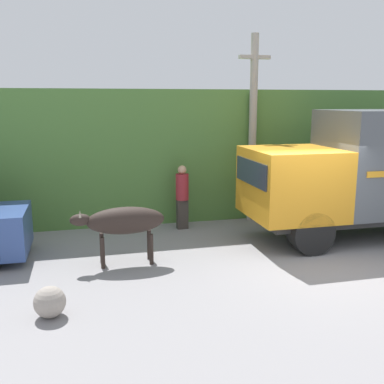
{
  "coord_description": "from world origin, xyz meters",
  "views": [
    {
      "loc": [
        -4.94,
        -8.34,
        3.5
      ],
      "look_at": [
        -2.57,
        1.29,
        1.47
      ],
      "focal_mm": 42.0,
      "sensor_mm": 36.0,
      "label": 1
    }
  ],
  "objects_px": {
    "pedestrian_on_hill": "(182,194)",
    "roadside_rock": "(50,302)",
    "utility_pole": "(253,126)",
    "brown_cow": "(124,221)"
  },
  "relations": [
    {
      "from": "pedestrian_on_hill",
      "to": "roadside_rock",
      "type": "xyz_separation_m",
      "value": [
        -3.25,
        -4.56,
        -0.71
      ]
    },
    {
      "from": "pedestrian_on_hill",
      "to": "utility_pole",
      "type": "relative_size",
      "value": 0.33
    },
    {
      "from": "pedestrian_on_hill",
      "to": "utility_pole",
      "type": "bearing_deg",
      "value": -173.08
    },
    {
      "from": "brown_cow",
      "to": "pedestrian_on_hill",
      "type": "height_order",
      "value": "pedestrian_on_hill"
    },
    {
      "from": "brown_cow",
      "to": "roadside_rock",
      "type": "xyz_separation_m",
      "value": [
        -1.43,
        -2.17,
        -0.69
      ]
    },
    {
      "from": "pedestrian_on_hill",
      "to": "roadside_rock",
      "type": "relative_size",
      "value": 3.38
    },
    {
      "from": "brown_cow",
      "to": "roadside_rock",
      "type": "bearing_deg",
      "value": -118.28
    },
    {
      "from": "brown_cow",
      "to": "utility_pole",
      "type": "bearing_deg",
      "value": 40.27
    },
    {
      "from": "brown_cow",
      "to": "roadside_rock",
      "type": "relative_size",
      "value": 3.82
    },
    {
      "from": "pedestrian_on_hill",
      "to": "roadside_rock",
      "type": "distance_m",
      "value": 5.64
    }
  ]
}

